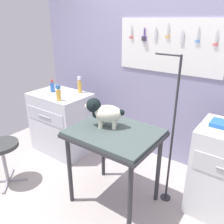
{
  "coord_description": "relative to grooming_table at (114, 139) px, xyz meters",
  "views": [
    {
      "loc": [
        1.2,
        -1.42,
        1.82
      ],
      "look_at": [
        0.04,
        0.18,
        1.01
      ],
      "focal_mm": 36.74,
      "sensor_mm": 36.0,
      "label": 1
    }
  ],
  "objects": [
    {
      "name": "dog",
      "position": [
        -0.14,
        0.02,
        0.25
      ],
      "size": [
        0.38,
        0.29,
        0.29
      ],
      "color": "silver",
      "rests_on": "grooming_table"
    },
    {
      "name": "shampoo_bottle",
      "position": [
        -1.01,
        0.22,
        0.21
      ],
      "size": [
        0.06,
        0.06,
        0.2
      ],
      "color": "gold",
      "rests_on": "counter_left"
    },
    {
      "name": "counter_left",
      "position": [
        -1.22,
        0.41,
        -0.31
      ],
      "size": [
        0.8,
        0.58,
        0.87
      ],
      "color": "silver",
      "rests_on": "ground"
    },
    {
      "name": "detangler_spray",
      "position": [
        -1.03,
        0.62,
        0.22
      ],
      "size": [
        0.05,
        0.05,
        0.22
      ],
      "color": "gold",
      "rests_on": "counter_left"
    },
    {
      "name": "stool",
      "position": [
        -1.21,
        -0.51,
        -0.31
      ],
      "size": [
        0.38,
        0.38,
        0.52
      ],
      "color": "#9E9EA3",
      "rests_on": "ground"
    },
    {
      "name": "grooming_table",
      "position": [
        0.0,
        0.0,
        0.0
      ],
      "size": [
        0.84,
        0.67,
        0.84
      ],
      "color": "#2D2D33",
      "rests_on": "ground"
    },
    {
      "name": "spray_bottle_tall",
      "position": [
        -1.36,
        0.42,
        0.2
      ],
      "size": [
        0.06,
        0.06,
        0.18
      ],
      "color": "#3467BC",
      "rests_on": "counter_left"
    },
    {
      "name": "rear_wall_panel",
      "position": [
        -0.07,
        1.11,
        0.42
      ],
      "size": [
        4.0,
        0.11,
        2.3
      ],
      "color": "#8E8BAD",
      "rests_on": "ground"
    },
    {
      "name": "grooming_arm",
      "position": [
        0.43,
        0.35,
        -0.03
      ],
      "size": [
        0.3,
        0.11,
        1.54
      ],
      "color": "#2D2D33",
      "rests_on": "ground"
    },
    {
      "name": "ground",
      "position": [
        -0.07,
        -0.16,
        -0.76
      ],
      "size": [
        4.4,
        4.0,
        0.04
      ],
      "primitive_type": "cube",
      "color": "#ADA39D"
    }
  ]
}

